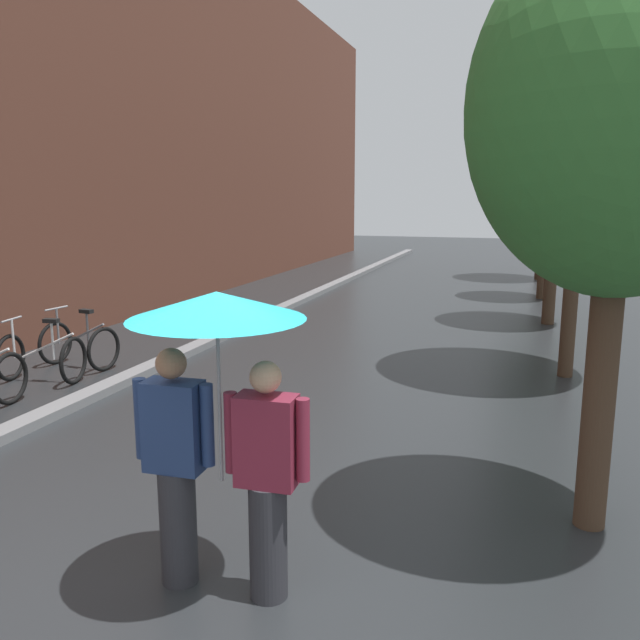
# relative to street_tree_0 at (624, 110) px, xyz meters

# --- Properties ---
(ground_plane) EXTENTS (80.00, 80.00, 0.00)m
(ground_plane) POSITION_rel_street_tree_0_xyz_m (-2.94, -1.97, -3.33)
(ground_plane) COLOR #26282B
(building_facade) EXTENTS (8.00, 36.00, 9.54)m
(building_facade) POSITION_rel_street_tree_0_xyz_m (-12.94, 8.03, 1.44)
(building_facade) COLOR brown
(building_facade) RESTS_ON ground
(kerb_strip) EXTENTS (0.30, 36.00, 0.12)m
(kerb_strip) POSITION_rel_street_tree_0_xyz_m (-6.14, 8.03, -3.27)
(kerb_strip) COLOR slate
(kerb_strip) RESTS_ON ground
(street_tree_0) EXTENTS (2.32, 2.32, 4.77)m
(street_tree_0) POSITION_rel_street_tree_0_xyz_m (0.00, 0.00, 0.00)
(street_tree_0) COLOR #473323
(street_tree_0) RESTS_ON ground
(street_tree_1) EXTENTS (2.99, 2.99, 5.50)m
(street_tree_1) POSITION_rel_street_tree_0_xyz_m (0.03, 4.78, 0.61)
(street_tree_1) COLOR #473323
(street_tree_1) RESTS_ON ground
(street_tree_2) EXTENTS (2.44, 2.44, 4.62)m
(street_tree_2) POSITION_rel_street_tree_0_xyz_m (-0.12, 9.01, -0.06)
(street_tree_2) COLOR #473323
(street_tree_2) RESTS_ON ground
(street_tree_3) EXTENTS (2.23, 2.23, 4.50)m
(street_tree_3) POSITION_rel_street_tree_0_xyz_m (-0.20, 12.64, -0.15)
(street_tree_3) COLOR #473323
(street_tree_3) RESTS_ON ground
(street_tree_4) EXTENTS (2.76, 2.76, 5.44)m
(street_tree_4) POSITION_rel_street_tree_0_xyz_m (-0.21, 16.85, 0.65)
(street_tree_4) COLOR #473323
(street_tree_4) RESTS_ON ground
(parked_bicycle_2) EXTENTS (1.17, 0.85, 0.96)m
(parked_bicycle_2) POSITION_rel_street_tree_0_xyz_m (-7.33, 2.07, -2.95)
(parked_bicycle_2) COLOR black
(parked_bicycle_2) RESTS_ON ground
(parked_bicycle_3) EXTENTS (1.15, 0.82, 0.96)m
(parked_bicycle_3) POSITION_rel_street_tree_0_xyz_m (-7.34, 2.93, -2.95)
(parked_bicycle_3) COLOR black
(parked_bicycle_3) RESTS_ON ground
(couple_under_umbrella) EXTENTS (1.26, 1.17, 2.10)m
(couple_under_umbrella) POSITION_rel_street_tree_0_xyz_m (-2.51, -1.73, -1.91)
(couple_under_umbrella) COLOR #2D2D33
(couple_under_umbrella) RESTS_ON ground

